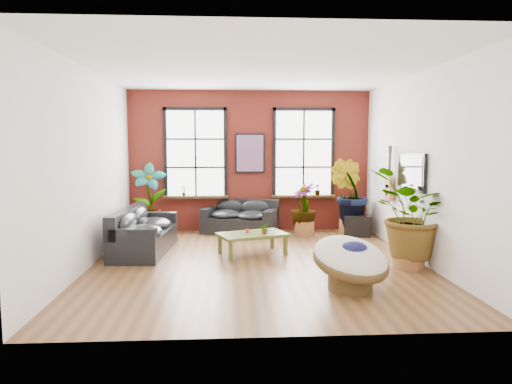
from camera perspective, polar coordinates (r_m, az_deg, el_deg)
room at (r=8.36m, az=0.18°, el=3.06°), size 6.04×6.54×3.54m
sofa_back at (r=11.22m, az=-1.95°, el=-3.27°), size 1.96×1.40×0.81m
sofa_left at (r=9.54m, az=-14.07°, el=-4.92°), size 1.07×2.28×0.88m
coffee_table at (r=9.06m, az=-0.45°, el=-5.47°), size 1.49×1.17×0.51m
papasan_chair at (r=7.03m, az=11.76°, el=-8.39°), size 1.52×1.52×0.86m
poster at (r=11.38m, az=-0.76°, el=4.87°), size 0.74×0.06×0.98m
tv_wall_unit at (r=9.46m, az=18.05°, el=1.86°), size 0.13×1.86×1.20m
media_box at (r=11.17m, az=12.66°, el=-4.07°), size 0.74×0.68×0.50m
pot_back_left at (r=11.22m, az=-13.16°, el=-4.37°), size 0.59×0.59×0.37m
pot_back_right at (r=11.39m, az=11.51°, el=-4.26°), size 0.48×0.48×0.34m
pot_right_wall at (r=8.55m, az=18.55°, el=-7.66°), size 0.72×0.72×0.40m
pot_mid at (r=10.98m, az=6.02°, el=-4.52°), size 0.51×0.51×0.35m
floor_plant_back_left at (r=11.14m, az=-13.22°, el=-0.51°), size 0.91×0.68×1.59m
floor_plant_back_right at (r=11.28m, az=11.51°, el=-0.18°), size 1.18×1.14×1.67m
floor_plant_right_wall at (r=8.40m, az=18.91°, el=-2.68°), size 1.88×1.89×1.59m
floor_plant_mid at (r=10.92m, az=5.94°, el=-1.81°), size 0.82×0.82×1.12m
table_plant at (r=8.96m, az=1.13°, el=-4.57°), size 0.22×0.20×0.22m
sill_plant_left at (r=11.43m, az=-9.04°, el=0.20°), size 0.17×0.17×0.27m
sill_plant_right at (r=11.59m, az=7.68°, el=0.30°), size 0.19×0.19×0.27m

